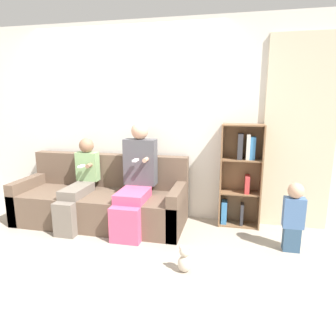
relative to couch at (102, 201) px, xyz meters
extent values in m
plane|color=#9E9384|center=(0.23, -0.51, -0.28)|extent=(14.00, 14.00, 0.00)
cube|color=silver|center=(0.23, 0.43, 1.00)|extent=(10.00, 0.06, 2.55)
cube|color=beige|center=(2.39, 0.38, 0.88)|extent=(0.81, 0.04, 2.31)
cube|color=brown|center=(0.00, -0.12, -0.07)|extent=(2.16, 0.66, 0.41)
cube|color=brown|center=(0.00, 0.28, 0.15)|extent=(2.16, 0.16, 0.85)
cube|color=brown|center=(-1.02, -0.12, 0.00)|extent=(0.13, 0.66, 0.55)
cube|color=brown|center=(1.02, -0.12, 0.00)|extent=(0.13, 0.66, 0.55)
cube|color=#DB4C75|center=(0.50, -0.51, -0.07)|extent=(0.34, 0.12, 0.41)
cube|color=#DB4C75|center=(0.50, -0.22, 0.18)|extent=(0.34, 0.46, 0.11)
cube|color=#4C4C51|center=(0.50, 0.09, 0.53)|extent=(0.40, 0.18, 0.58)
sphere|color=tan|center=(0.50, 0.09, 0.92)|extent=(0.21, 0.21, 0.21)
cylinder|color=tan|center=(0.61, -0.05, 0.58)|extent=(0.05, 0.10, 0.05)
cube|color=white|center=(0.50, -0.10, 0.58)|extent=(0.05, 0.12, 0.02)
cube|color=#70665B|center=(-0.24, -0.51, -0.07)|extent=(0.25, 0.12, 0.41)
cube|color=#70665B|center=(-0.24, -0.20, 0.18)|extent=(0.25, 0.50, 0.11)
cube|color=#84AD70|center=(-0.24, 0.12, 0.43)|extent=(0.29, 0.13, 0.38)
sphere|color=#8C664C|center=(-0.24, 0.12, 0.71)|extent=(0.19, 0.19, 0.19)
cylinder|color=#8C664C|center=(-0.16, 0.00, 0.47)|extent=(0.05, 0.10, 0.05)
cube|color=white|center=(-0.24, -0.05, 0.47)|extent=(0.05, 0.12, 0.02)
cube|color=#335170|center=(2.29, -0.29, -0.15)|extent=(0.17, 0.13, 0.26)
cube|color=#476B9E|center=(2.29, -0.29, 0.15)|extent=(0.21, 0.13, 0.32)
sphere|color=tan|center=(2.29, -0.29, 0.38)|extent=(0.16, 0.16, 0.16)
cube|color=brown|center=(1.50, 0.27, 0.36)|extent=(0.02, 0.25, 1.29)
cube|color=brown|center=(1.99, 0.27, 0.36)|extent=(0.02, 0.25, 1.29)
cube|color=brown|center=(1.75, 0.38, 0.36)|extent=(0.50, 0.02, 1.29)
cube|color=brown|center=(1.75, 0.27, -0.27)|extent=(0.47, 0.22, 0.02)
cube|color=brown|center=(1.75, 0.27, 0.15)|extent=(0.47, 0.22, 0.02)
cube|color=brown|center=(1.75, 0.27, 0.58)|extent=(0.47, 0.22, 0.02)
cube|color=brown|center=(1.75, 0.27, 1.00)|extent=(0.47, 0.22, 0.02)
cube|color=teal|center=(1.56, 0.27, -0.11)|extent=(0.07, 0.16, 0.29)
cube|color=#333338|center=(1.72, 0.27, 0.74)|extent=(0.06, 0.17, 0.31)
cube|color=teal|center=(1.86, 0.27, 0.72)|extent=(0.07, 0.13, 0.27)
cube|color=beige|center=(1.81, 0.27, 0.74)|extent=(0.04, 0.15, 0.31)
cube|color=#C63838|center=(1.83, 0.27, 0.27)|extent=(0.05, 0.17, 0.22)
cube|color=#333338|center=(1.78, 0.27, -0.13)|extent=(0.04, 0.16, 0.27)
ellipsoid|color=beige|center=(1.25, -0.95, -0.20)|extent=(0.13, 0.11, 0.16)
sphere|color=beige|center=(1.25, -0.95, -0.07)|extent=(0.10, 0.10, 0.10)
sphere|color=beige|center=(1.22, -0.95, -0.03)|extent=(0.04, 0.04, 0.04)
sphere|color=beige|center=(1.29, -0.95, -0.03)|extent=(0.04, 0.04, 0.04)
camera|label=1|loc=(1.65, -3.43, 1.28)|focal=32.00mm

